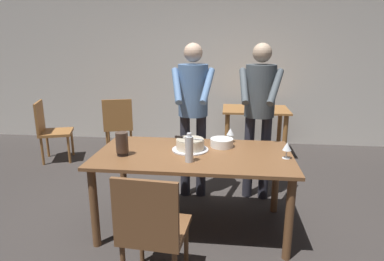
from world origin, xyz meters
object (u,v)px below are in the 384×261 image
Objects in this scene: water_bottle at (189,149)px; hurricane_lamp at (122,144)px; cake_knife at (183,137)px; wine_glass_far at (287,147)px; main_dining_table at (194,163)px; background_table at (255,119)px; person_standing_beside at (259,105)px; wine_glass_near at (230,132)px; person_cutting_cake at (193,104)px; background_chair_0 at (119,124)px; chair_near_side at (152,228)px; background_chair_1 at (50,129)px; cake_on_platter at (190,145)px; plate_stack at (222,143)px.

hurricane_lamp is (-0.61, 0.09, -0.01)m from water_bottle.
cake_knife is 1.86× the size of wine_glass_far.
wine_glass_far reaches higher than main_dining_table.
hurricane_lamp is 2.72m from background_table.
person_standing_beside is at bearing 33.77° from hurricane_lamp.
wine_glass_near is 0.69× the size of hurricane_lamp.
background_chair_0 is (-1.32, 1.32, -0.58)m from person_cutting_cake.
chair_near_side is at bearing -106.29° from water_bottle.
background_chair_1 is at bearing 141.45° from water_bottle.
background_table is at bearing 70.41° from cake_on_platter.
water_bottle reaches higher than cake_on_platter.
water_bottle is 0.25× the size of background_table.
wine_glass_near is 0.08× the size of person_cutting_cake.
person_cutting_cake reaches higher than wine_glass_near.
wine_glass_far is 1.43m from hurricane_lamp.
cake_on_platter is at bearing -86.26° from person_cutting_cake.
chair_near_side is 1.00× the size of background_chair_0.
person_cutting_cake is 1.91× the size of background_chair_1.
main_dining_table is at bearing -107.99° from background_table.
person_standing_beside is at bearing 55.28° from water_bottle.
person_standing_beside is at bearing 2.42° from person_cutting_cake.
background_chair_0 is at bearing 124.96° from main_dining_table.
wine_glass_near is 1.38m from chair_near_side.
background_chair_0 is at bearing 137.15° from wine_glass_far.
main_dining_table is 1.03× the size of person_standing_beside.
wine_glass_far is at bearing -39.24° from person_cutting_cake.
cake_on_platter is 1.55× the size of plate_stack.
wine_glass_near is at bearing 39.57° from cake_on_platter.
hurricane_lamp reaches higher than main_dining_table.
person_standing_beside reaches higher than hurricane_lamp.
person_cutting_cake is at bearing 94.20° from water_bottle.
cake_on_platter is 0.99m from chair_near_side.
plate_stack is at bearing 41.44° from main_dining_table.
cake_knife is 2.69m from background_chair_1.
wine_glass_near is at bearing -43.12° from background_chair_0.
person_standing_beside is at bearing 103.29° from wine_glass_far.
main_dining_table is 1.96× the size of background_chair_0.
wine_glass_near is at bearing 28.37° from hurricane_lamp.
background_table is at bearing 77.92° from wine_glass_near.
cake_on_platter reaches higher than plate_stack.
cake_knife is 1.27× the size of hurricane_lamp.
person_standing_beside is at bearing 46.96° from wine_glass_near.
cake_on_platter is at bearing -136.87° from person_standing_beside.
background_table is 1.11× the size of background_chair_0.
water_bottle is 0.62m from hurricane_lamp.
background_chair_0 is at bearing 136.88° from wine_glass_near.
cake_on_platter is at bearing -33.95° from background_chair_1.
background_table is at bearing 11.53° from background_chair_1.
background_chair_1 reaches higher than cake_on_platter.
person_cutting_cake is (-0.07, 0.90, 0.21)m from water_bottle.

